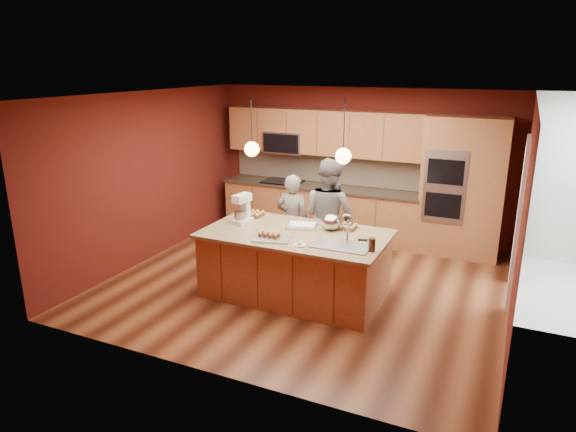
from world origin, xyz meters
The scene contains 24 objects.
floor centered at (0.00, 0.00, 0.00)m, with size 5.50×5.50×0.00m, color #441E10.
ceiling centered at (0.00, 0.00, 2.70)m, with size 5.50×5.50×0.00m, color silver.
wall_back centered at (0.00, 2.50, 1.35)m, with size 5.50×5.50×0.00m, color #531711.
wall_front centered at (0.00, -2.50, 1.35)m, with size 5.50×5.50×0.00m, color #531711.
wall_left centered at (-2.75, 0.00, 1.35)m, with size 5.00×5.00×0.00m, color #531711.
wall_right centered at (2.75, 0.00, 1.35)m, with size 5.00×5.00×0.00m, color #531711.
cabinet_run centered at (-0.68, 2.25, 0.98)m, with size 3.74×0.64×2.30m.
oven_column centered at (1.85, 2.19, 1.15)m, with size 1.30×0.62×2.30m.
doorway_trim centered at (2.73, 0.80, 1.05)m, with size 0.08×1.11×2.20m, color white, non-canonical shape.
pendant_left centered at (-0.64, -0.39, 2.00)m, with size 0.20×0.20×0.80m.
pendant_right centered at (0.65, -0.39, 2.00)m, with size 0.20×0.20×0.80m.
island centered at (0.02, -0.40, 0.47)m, with size 2.48×1.39×1.29m.
person_left centered at (-0.46, 0.55, 0.74)m, with size 0.54×0.36×1.49m, color black.
person_right centered at (0.14, 0.55, 0.89)m, with size 0.87×0.67×1.78m, color slate.
stand_mixer centered at (-0.87, -0.31, 1.09)m, with size 0.27×0.33×0.42m.
sheet_cake centered at (-0.01, -0.15, 0.93)m, with size 0.47×0.39×0.05m.
cooling_rack centered at (-0.16, -0.78, 0.92)m, with size 0.46×0.33×0.02m, color #A4A6AA.
mixing_bowl centered at (0.40, -0.08, 1.02)m, with size 0.28×0.28×0.24m, color #AEB0B4.
plate centered at (0.27, -0.85, 0.92)m, with size 0.16×0.16×0.01m, color silver.
tumbler centered at (1.14, -0.67, 1.00)m, with size 0.08×0.08×0.17m, color #381C12.
phone centered at (0.92, -0.32, 0.92)m, with size 0.12×0.07×0.01m, color black.
cupcakes_left centered at (-0.89, 0.04, 0.95)m, with size 0.34×0.26×0.08m, color tan, non-canonical shape.
cupcakes_rack centered at (-0.21, -0.75, 0.96)m, with size 0.30×0.15×0.07m, color tan, non-canonical shape.
cupcakes_right centered at (0.61, 0.03, 0.95)m, with size 0.24×0.24×0.07m, color tan, non-canonical shape.
Camera 1 is at (2.65, -6.41, 3.12)m, focal length 32.00 mm.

